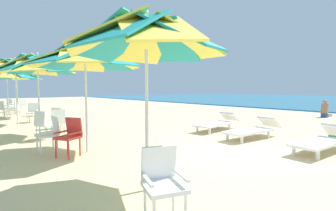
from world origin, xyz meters
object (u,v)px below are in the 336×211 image
Objects in this scene: sun_lounger_1 at (253,129)px; beach_umbrella_2 at (38,65)px; plastic_chair_1 at (70,134)px; plastic_chair_10 at (23,105)px; plastic_chair_5 at (58,121)px; plastic_chair_8 at (36,107)px; plastic_chair_6 at (33,111)px; plastic_chair_12 at (17,106)px; sun_lounger_0 at (322,140)px; beach_umbrella_1 at (85,58)px; sun_lounger_2 at (217,123)px; plastic_chair_11 at (8,105)px; plastic_chair_2 at (50,133)px; plastic_chair_3 at (59,118)px; beach_umbrella_3 at (15,66)px; beach_umbrella_4 at (17,74)px; plastic_chair_9 at (14,109)px; beach_ball at (334,137)px; plastic_chair_4 at (44,123)px; plastic_chair_0 at (163,180)px; plastic_chair_7 at (3,108)px; beach_umbrella_5 at (7,72)px; beach_umbrella_0 at (146,38)px; beachgoer_seated at (326,112)px.

beach_umbrella_2 is at bearing -133.67° from sun_lounger_1.
plastic_chair_1 is 1.00× the size of plastic_chair_10.
plastic_chair_5 is 1.00× the size of plastic_chair_8.
plastic_chair_10 is (-5.34, 0.58, 0.00)m from plastic_chair_6.
beach_umbrella_2 is 3.05× the size of plastic_chair_12.
beach_umbrella_1 is at bearing -130.47° from sun_lounger_0.
plastic_chair_12 is 0.40× the size of sun_lounger_2.
beach_umbrella_1 is 2.89m from beach_umbrella_2.
plastic_chair_11 is 16.92m from sun_lounger_0.
plastic_chair_2 is 1.00× the size of plastic_chair_3.
beach_umbrella_3 reaches higher than beach_umbrella_4.
sun_lounger_1 is (4.60, 4.82, -1.97)m from beach_umbrella_2.
plastic_chair_10 is (-3.57, 1.03, 0.00)m from plastic_chair_9.
plastic_chair_3 and plastic_chair_9 have the same top height.
plastic_chair_8 is (-9.29, 0.97, -1.74)m from beach_umbrella_1.
plastic_chair_9 reaches higher than beach_ball.
plastic_chair_9 is at bearing -178.69° from beach_umbrella_1.
plastic_chair_9 reaches higher than sun_lounger_1.
plastic_chair_11 is (-12.75, 0.17, -1.74)m from beach_umbrella_1.
plastic_chair_4 is at bearing -169.59° from beach_umbrella_1.
plastic_chair_6 is 8.15m from sun_lounger_2.
plastic_chair_0 is at bearing -3.95° from plastic_chair_12.
plastic_chair_8 is 0.40× the size of sun_lounger_2.
plastic_chair_8 is at bearing 2.87° from plastic_chair_10.
plastic_chair_9 is at bearing -155.33° from sun_lounger_1.
beach_umbrella_2 is at bearing -7.42° from plastic_chair_10.
plastic_chair_4 is at bearing -5.15° from plastic_chair_12.
plastic_chair_7 is at bearing -139.98° from beach_umbrella_4.
plastic_chair_3 is (-2.82, 1.07, 0.00)m from plastic_chair_2.
plastic_chair_9 is (-5.88, -0.30, 0.00)m from plastic_chair_5.
plastic_chair_2 reaches higher than sun_lounger_2.
beach_umbrella_4 is at bearing 175.91° from beach_umbrella_2.
beach_umbrella_5 is at bearing -159.06° from beach_ball.
beach_umbrella_3 is at bearing -12.21° from plastic_chair_10.
plastic_chair_2 is at bearing -10.73° from plastic_chair_8.
beach_umbrella_0 is at bearing -5.49° from plastic_chair_3.
beachgoer_seated is at bearing 84.22° from beach_umbrella_1.
beach_umbrella_3 is at bearing -154.33° from sun_lounger_0.
sun_lounger_1 and sun_lounger_2 have the same top height.
beach_umbrella_3 is (-5.72, 0.28, 1.93)m from plastic_chair_2.
plastic_chair_0 is at bearing -90.92° from sun_lounger_0.
beachgoer_seated is at bearing 108.53° from beach_ball.
plastic_chair_0 is at bearing -79.90° from beachgoer_seated.
plastic_chair_11 is at bearing 175.25° from plastic_chair_9.
beach_umbrella_3 is (-9.75, 0.18, 1.93)m from plastic_chair_0.
plastic_chair_0 is at bearing -2.34° from beach_umbrella_5.
plastic_chair_0 is 12.97m from plastic_chair_8.
sun_lounger_0 is (16.41, 4.13, -0.22)m from plastic_chair_11.
beach_ball is at bearing 44.12° from beach_umbrella_2.
plastic_chair_0 is 1.00× the size of plastic_chair_5.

